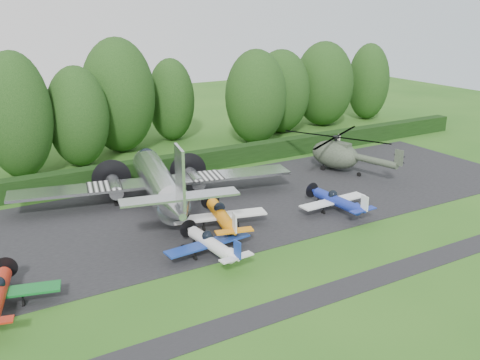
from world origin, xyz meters
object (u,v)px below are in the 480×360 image
transport_plane (160,183)px  light_plane_orange (221,216)px  light_plane_blue (337,201)px  helicopter (336,152)px  light_plane_white (211,244)px  sign_board (346,137)px

transport_plane → light_plane_orange: bearing=-84.8°
light_plane_blue → helicopter: helicopter is taller
light_plane_white → light_plane_orange: light_plane_orange is taller
light_plane_orange → light_plane_blue: bearing=-22.3°
helicopter → transport_plane: bearing=-164.0°
sign_board → transport_plane: bearing=-152.6°
light_plane_blue → sign_board: 22.27m
light_plane_white → light_plane_blue: size_ratio=0.99×
light_plane_blue → helicopter: 12.09m
transport_plane → helicopter: (20.02, 0.64, -0.21)m
sign_board → light_plane_white: bearing=-134.8°
light_plane_white → light_plane_orange: size_ratio=0.87×
transport_plane → helicopter: transport_plane is taller
helicopter → sign_board: bearing=56.8°
light_plane_white → sign_board: size_ratio=2.04×
transport_plane → light_plane_blue: transport_plane is taller
light_plane_blue → helicopter: bearing=52.8°
light_plane_white → helicopter: helicopter is taller
light_plane_orange → sign_board: light_plane_orange is taller
light_plane_white → light_plane_orange: (2.82, 3.77, 0.15)m
transport_plane → light_plane_blue: (12.40, -8.70, -1.18)m
transport_plane → sign_board: (27.58, 7.60, -0.95)m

